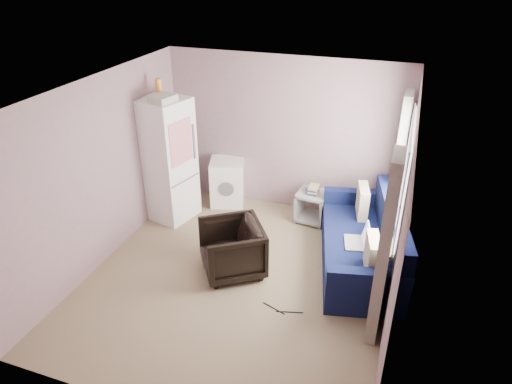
# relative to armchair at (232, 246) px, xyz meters

# --- Properties ---
(room) EXTENTS (3.84, 4.24, 2.54)m
(room) POSITION_rel_armchair_xyz_m (0.14, -0.12, 0.86)
(room) COLOR #927E5F
(room) RESTS_ON ground
(armchair) EXTENTS (1.03, 1.04, 0.79)m
(armchair) POSITION_rel_armchair_xyz_m (0.00, 0.00, 0.00)
(armchair) COLOR black
(armchair) RESTS_ON ground
(fridge) EXTENTS (0.81, 0.81, 2.21)m
(fridge) POSITION_rel_armchair_xyz_m (-1.47, 1.06, 0.59)
(fridge) COLOR white
(fridge) RESTS_ON ground
(washing_machine) EXTENTS (0.68, 0.68, 0.77)m
(washing_machine) POSITION_rel_armchair_xyz_m (-0.77, 1.75, 0.01)
(washing_machine) COLOR white
(washing_machine) RESTS_ON ground
(side_table) EXTENTS (0.50, 0.50, 0.62)m
(side_table) POSITION_rel_armchair_xyz_m (0.72, 1.62, -0.10)
(side_table) COLOR gray
(side_table) RESTS_ON ground
(sofa) EXTENTS (1.37, 2.25, 0.94)m
(sofa) POSITION_rel_armchair_xyz_m (1.65, 0.66, -0.05)
(sofa) COLOR #0E1743
(sofa) RESTS_ON ground
(window_dressing) EXTENTS (0.17, 2.62, 2.18)m
(window_dressing) POSITION_rel_armchair_xyz_m (1.91, 0.57, 0.71)
(window_dressing) COLOR white
(window_dressing) RESTS_ON ground
(floor_cables) EXTENTS (0.51, 0.13, 0.01)m
(floor_cables) POSITION_rel_armchair_xyz_m (0.84, -0.53, -0.39)
(floor_cables) COLOR black
(floor_cables) RESTS_ON ground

